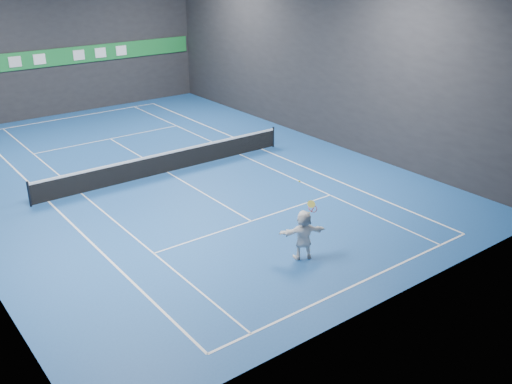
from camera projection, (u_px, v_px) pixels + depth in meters
ground at (168, 173)px, 26.19m from camera, size 26.00×26.00×0.00m
wall_back at (57, 40)px, 33.96m from camera, size 18.00×0.10×9.00m
wall_front at (402, 155)px, 14.90m from camera, size 18.00×0.10×9.00m
wall_right at (316, 54)px, 29.44m from camera, size 0.10×26.00×9.00m
baseline_near at (358, 284)px, 17.47m from camera, size 10.98×0.08×0.01m
baseline_far at (73, 117)px, 34.91m from camera, size 10.98×0.08×0.01m
sideline_doubles_left at (49, 202)px, 23.14m from camera, size 0.08×23.78×0.01m
sideline_doubles_right at (262, 149)px, 29.24m from camera, size 0.08×23.78×0.01m
sideline_singles_left at (82, 194)px, 23.90m from camera, size 0.06×23.78×0.01m
sideline_singles_right at (241, 155)px, 28.48m from camera, size 0.06×23.78×0.01m
service_line_near at (251, 221)px, 21.50m from camera, size 8.23×0.06×0.01m
service_line_far at (110, 139)px, 30.88m from camera, size 8.23×0.06×0.01m
center_service_line at (168, 173)px, 26.19m from camera, size 0.06×12.80×0.01m
player at (303, 235)px, 18.63m from camera, size 1.65×1.09×1.70m
tennis_ball at (299, 181)px, 17.92m from camera, size 0.06×0.06×0.06m
tennis_net at (167, 162)px, 25.98m from camera, size 12.50×0.10×1.07m
sponsor_banner at (59, 57)px, 34.30m from camera, size 17.64×0.11×1.00m
tennis_racket at (312, 209)px, 18.56m from camera, size 0.47×0.35×0.61m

